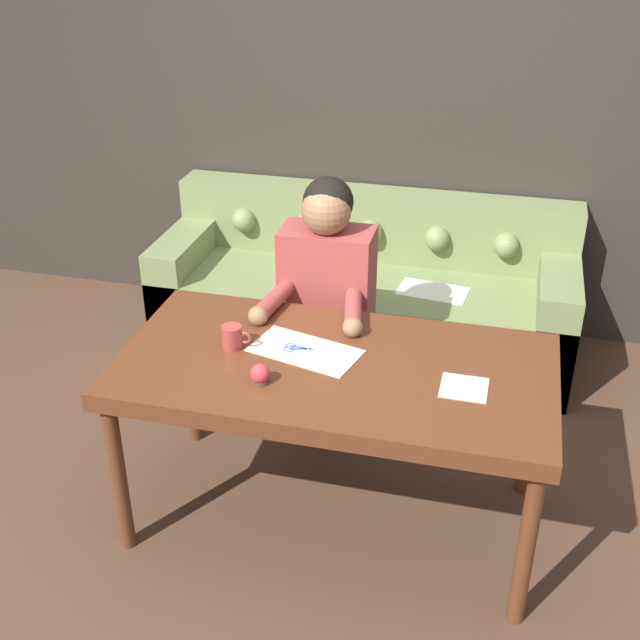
% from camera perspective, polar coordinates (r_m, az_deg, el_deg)
% --- Properties ---
extents(ground_plane, '(16.00, 16.00, 0.00)m').
position_cam_1_polar(ground_plane, '(3.34, -0.77, -14.11)').
color(ground_plane, '#4C3323').
extents(wall_back, '(8.00, 0.06, 2.60)m').
position_cam_1_polar(wall_back, '(4.37, 5.54, 15.78)').
color(wall_back, '#2D2823').
rests_on(wall_back, ground_plane).
extents(dining_table, '(1.60, 0.83, 0.73)m').
position_cam_1_polar(dining_table, '(2.96, 1.05, -4.19)').
color(dining_table, '#562D19').
rests_on(dining_table, ground_plane).
extents(couch, '(2.18, 0.78, 0.81)m').
position_cam_1_polar(couch, '(4.35, 3.20, 1.78)').
color(couch, olive).
rests_on(couch, ground_plane).
extents(person, '(0.46, 0.57, 1.22)m').
position_cam_1_polar(person, '(3.51, 0.46, 0.72)').
color(person, '#33281E').
rests_on(person, ground_plane).
extents(pattern_paper_main, '(0.44, 0.31, 0.00)m').
position_cam_1_polar(pattern_paper_main, '(2.99, -1.07, -2.19)').
color(pattern_paper_main, beige).
rests_on(pattern_paper_main, dining_table).
extents(pattern_paper_offcut, '(0.16, 0.16, 0.00)m').
position_cam_1_polar(pattern_paper_offcut, '(2.83, 10.21, -4.76)').
color(pattern_paper_offcut, beige).
rests_on(pattern_paper_offcut, dining_table).
extents(scissors, '(0.20, 0.07, 0.01)m').
position_cam_1_polar(scissors, '(3.01, -1.42, -2.05)').
color(scissors, silver).
rests_on(scissors, dining_table).
extents(mug, '(0.11, 0.08, 0.09)m').
position_cam_1_polar(mug, '(3.01, -6.24, -1.22)').
color(mug, '#9E3833').
rests_on(mug, dining_table).
extents(pin_cushion, '(0.07, 0.07, 0.07)m').
position_cam_1_polar(pin_cushion, '(2.81, -4.27, -3.88)').
color(pin_cushion, '#4C3828').
rests_on(pin_cushion, dining_table).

